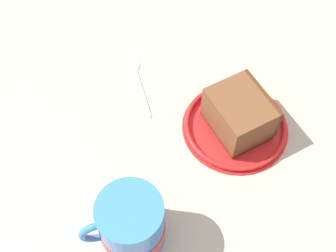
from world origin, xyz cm
name	(u,v)px	position (x,y,z in cm)	size (l,w,h in cm)	color
ground_plane	(191,165)	(0.00, 0.00, -1.60)	(116.90, 116.90, 3.20)	tan
small_plate	(235,126)	(-8.51, 2.94, 0.65)	(16.69, 16.69, 1.33)	red
cake_slice	(240,114)	(-8.75, 3.07, 3.91)	(11.55, 12.10, 6.57)	#472814
tea_mug	(131,224)	(14.40, -1.01, 4.62)	(9.77, 9.45, 9.65)	#3372BF
teaspoon	(137,73)	(-9.37, -16.21, 0.35)	(9.57, 10.31, 0.80)	silver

